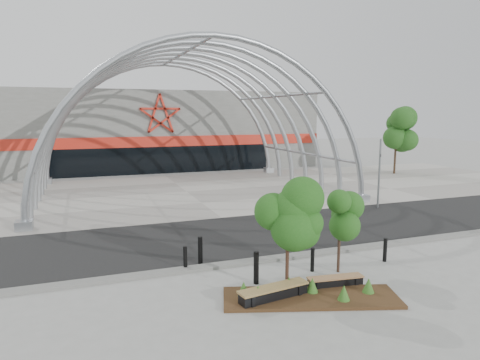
# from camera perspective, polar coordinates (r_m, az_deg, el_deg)

# --- Properties ---
(ground) EXTENTS (140.00, 140.00, 0.00)m
(ground) POSITION_cam_1_polar(r_m,az_deg,el_deg) (17.66, 4.56, -10.27)
(ground) COLOR gray
(ground) RESTS_ON ground
(road) EXTENTS (140.00, 7.00, 0.02)m
(road) POSITION_cam_1_polar(r_m,az_deg,el_deg) (20.74, 0.48, -7.29)
(road) COLOR black
(road) RESTS_ON ground
(forecourt) EXTENTS (60.00, 17.00, 0.04)m
(forecourt) POSITION_cam_1_polar(r_m,az_deg,el_deg) (31.95, -7.14, -1.57)
(forecourt) COLOR gray
(forecourt) RESTS_ON ground
(kerb) EXTENTS (60.00, 0.50, 0.12)m
(kerb) POSITION_cam_1_polar(r_m,az_deg,el_deg) (17.43, 4.91, -10.34)
(kerb) COLOR slate
(kerb) RESTS_ON ground
(arena_building) EXTENTS (34.00, 15.24, 8.00)m
(arena_building) POSITION_cam_1_polar(r_m,az_deg,el_deg) (49.12, -12.03, 6.61)
(arena_building) COLOR slate
(arena_building) RESTS_ON ground
(vault_canopy) EXTENTS (20.80, 15.80, 20.36)m
(vault_canopy) POSITION_cam_1_polar(r_m,az_deg,el_deg) (31.95, -7.14, -1.58)
(vault_canopy) COLOR #9DA2A7
(vault_canopy) RESTS_ON ground
(planting_bed) EXTENTS (5.75, 3.29, 0.58)m
(planting_bed) POSITION_cam_1_polar(r_m,az_deg,el_deg) (14.10, 9.11, -14.87)
(planting_bed) COLOR #352615
(planting_bed) RESTS_ON ground
(signal_pole) EXTENTS (0.20, 0.60, 4.26)m
(signal_pole) POSITION_cam_1_polar(r_m,az_deg,el_deg) (27.46, 18.08, 1.00)
(signal_pole) COLOR slate
(signal_pole) RESTS_ON ground
(street_tree_0) EXTENTS (1.56, 1.56, 3.56)m
(street_tree_0) POSITION_cam_1_polar(r_m,az_deg,el_deg) (13.67, 6.42, -4.85)
(street_tree_0) COLOR black
(street_tree_0) RESTS_ON ground
(street_tree_1) EXTENTS (1.31, 1.31, 3.11)m
(street_tree_1) POSITION_cam_1_polar(r_m,az_deg,el_deg) (15.89, 13.21, -4.29)
(street_tree_1) COLOR black
(street_tree_1) RESTS_ON ground
(bench_0) EXTENTS (2.40, 0.88, 0.49)m
(bench_0) POSITION_cam_1_polar(r_m,az_deg,el_deg) (13.77, 4.50, -14.91)
(bench_0) COLOR black
(bench_0) RESTS_ON ground
(bench_1) EXTENTS (1.95, 0.64, 0.40)m
(bench_1) POSITION_cam_1_polar(r_m,az_deg,el_deg) (15.04, 12.58, -13.17)
(bench_1) COLOR black
(bench_1) RESTS_ON ground
(bollard_0) EXTENTS (0.15, 0.15, 0.91)m
(bollard_0) POSITION_cam_1_polar(r_m,az_deg,el_deg) (16.29, -7.31, -10.31)
(bollard_0) COLOR black
(bollard_0) RESTS_ON ground
(bollard_1) EXTENTS (0.18, 0.18, 1.10)m
(bollard_1) POSITION_cam_1_polar(r_m,az_deg,el_deg) (16.75, -5.32, -9.37)
(bollard_1) COLOR black
(bollard_1) RESTS_ON ground
(bollard_2) EXTENTS (0.18, 0.18, 1.14)m
(bollard_2) POSITION_cam_1_polar(r_m,az_deg,el_deg) (14.92, 2.17, -11.61)
(bollard_2) COLOR black
(bollard_2) RESTS_ON ground
(bollard_3) EXTENTS (0.14, 0.14, 0.89)m
(bollard_3) POSITION_cam_1_polar(r_m,az_deg,el_deg) (16.26, 9.63, -10.43)
(bollard_3) COLOR black
(bollard_3) RESTS_ON ground
(bollard_4) EXTENTS (0.15, 0.15, 0.94)m
(bollard_4) POSITION_cam_1_polar(r_m,az_deg,el_deg) (17.97, 18.78, -8.82)
(bollard_4) COLOR black
(bollard_4) RESTS_ON ground
(bg_tree_1) EXTENTS (2.70, 2.70, 5.91)m
(bg_tree_1) POSITION_cam_1_polar(r_m,az_deg,el_deg) (43.43, 20.15, 6.33)
(bg_tree_1) COLOR black
(bg_tree_1) RESTS_ON ground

